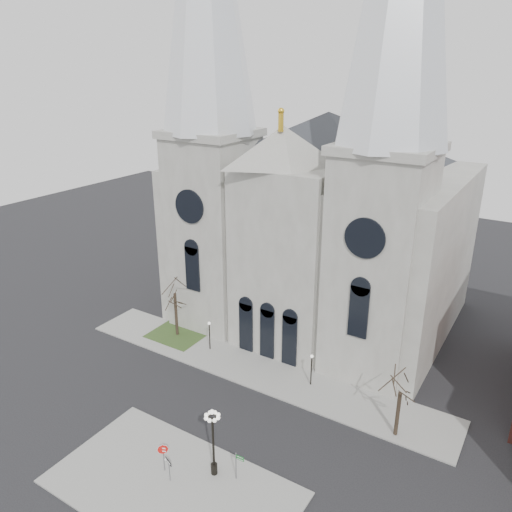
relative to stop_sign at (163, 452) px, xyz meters
The scene contains 13 objects.
ground 4.75m from the stop_sign, 109.74° to the left, with size 160.00×160.00×0.00m, color black.
sidewalk_near 2.53m from the stop_sign, 30.41° to the right, with size 18.00×10.00×0.14m, color gray.
sidewalk_far 15.28m from the stop_sign, 95.57° to the left, with size 40.00×6.00×0.14m, color gray.
grass_patch 20.45m from the stop_sign, 127.76° to the left, with size 6.00×5.00×0.18m, color #354D21.
cathedral 31.70m from the stop_sign, 93.13° to the left, with size 33.00×26.66×54.00m.
tree_left 20.70m from the stop_sign, 127.76° to the left, with size 3.20×3.20×7.50m.
tree_right 19.01m from the stop_sign, 44.09° to the left, with size 3.20×3.20×6.00m.
ped_lamp_left 17.31m from the stop_sign, 115.59° to the left, with size 0.32×0.32×3.26m.
ped_lamp_right 16.25m from the stop_sign, 73.82° to the left, with size 0.32×0.32×3.26m.
stop_sign is the anchor object (origin of this frame).
globe_lamp 4.22m from the stop_sign, 27.41° to the left, with size 1.47×1.47×5.76m.
one_way_sign 1.20m from the stop_sign, 27.87° to the right, with size 0.83×0.35×2.00m.
street_name_sign 5.58m from the stop_sign, 23.36° to the left, with size 0.75×0.10×2.35m.
Camera 1 is at (22.85, -25.27, 28.70)m, focal length 35.00 mm.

